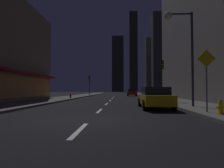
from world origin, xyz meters
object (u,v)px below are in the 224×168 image
object	(u,v)px
fire_hydrant_yellow_near	(221,107)
traffic_light_far_left	(89,81)
car_parked_near	(155,98)
car_parked_far	(132,92)
street_lamp_right	(180,35)
traffic_light_near_right	(162,71)
pedestrian_crossing_sign	(207,75)
fire_hydrant_far_left	(71,96)

from	to	relation	value
fire_hydrant_yellow_near	traffic_light_far_left	distance (m)	31.70
car_parked_near	fire_hydrant_yellow_near	size ratio (longest dim) A/B	6.48
fire_hydrant_yellow_near	car_parked_far	bearing A→B (deg)	94.49
car_parked_far	street_lamp_right	bearing A→B (deg)	-85.98
traffic_light_near_right	fire_hydrant_yellow_near	bearing A→B (deg)	-87.71
fire_hydrant_yellow_near	traffic_light_near_right	xyz separation A→B (m)	(-0.40, 10.00, 2.74)
car_parked_near	traffic_light_far_left	size ratio (longest dim) A/B	1.01
car_parked_near	pedestrian_crossing_sign	size ratio (longest dim) A/B	1.34
car_parked_far	fire_hydrant_far_left	bearing A→B (deg)	-126.84
car_parked_far	fire_hydrant_far_left	world-z (taller)	car_parked_far
car_parked_near	fire_hydrant_yellow_near	xyz separation A→B (m)	(2.30, -3.83, -0.29)
car_parked_far	traffic_light_far_left	distance (m)	9.43
car_parked_near	traffic_light_far_left	bearing A→B (deg)	109.56
fire_hydrant_far_left	traffic_light_far_left	distance (m)	13.16
car_parked_near	fire_hydrant_far_left	world-z (taller)	car_parked_near
car_parked_near	traffic_light_near_right	distance (m)	6.90
fire_hydrant_far_left	pedestrian_crossing_sign	size ratio (longest dim) A/B	0.21
car_parked_far	pedestrian_crossing_sign	distance (m)	28.69
traffic_light_far_left	pedestrian_crossing_sign	bearing A→B (deg)	-68.91
fire_hydrant_yellow_near	traffic_light_far_left	bearing A→B (deg)	111.16
fire_hydrant_yellow_near	car_parked_near	bearing A→B (deg)	120.97
traffic_light_far_left	pedestrian_crossing_sign	world-z (taller)	traffic_light_far_left
pedestrian_crossing_sign	car_parked_far	bearing A→B (deg)	94.00
fire_hydrant_yellow_near	traffic_light_far_left	xyz separation A→B (m)	(-11.40, 29.45, 2.74)
car_parked_near	fire_hydrant_far_left	bearing A→B (deg)	126.70
traffic_light_near_right	traffic_light_far_left	world-z (taller)	same
fire_hydrant_yellow_near	traffic_light_near_right	size ratio (longest dim) A/B	0.16
street_lamp_right	fire_hydrant_far_left	bearing A→B (deg)	131.73
car_parked_near	car_parked_far	xyz separation A→B (m)	(0.00, 25.43, 0.00)
traffic_light_near_right	traffic_light_far_left	distance (m)	22.34
traffic_light_near_right	traffic_light_far_left	xyz separation A→B (m)	(-11.00, 19.45, 0.00)
car_parked_near	fire_hydrant_far_left	xyz separation A→B (m)	(-9.50, 12.75, -0.29)
car_parked_far	traffic_light_far_left	bearing A→B (deg)	178.82
fire_hydrant_yellow_near	street_lamp_right	bearing A→B (deg)	97.54
car_parked_far	fire_hydrant_far_left	distance (m)	15.85
traffic_light_far_left	fire_hydrant_far_left	bearing A→B (deg)	-91.78
fire_hydrant_far_left	pedestrian_crossing_sign	distance (m)	19.69
car_parked_far	traffic_light_near_right	xyz separation A→B (m)	(1.90, -19.26, 2.45)
fire_hydrant_yellow_near	street_lamp_right	size ratio (longest dim) A/B	0.10
traffic_light_near_right	pedestrian_crossing_sign	xyz separation A→B (m)	(0.10, -9.33, -1.18)
pedestrian_crossing_sign	traffic_light_far_left	bearing A→B (deg)	111.09
fire_hydrant_far_left	street_lamp_right	size ratio (longest dim) A/B	0.10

